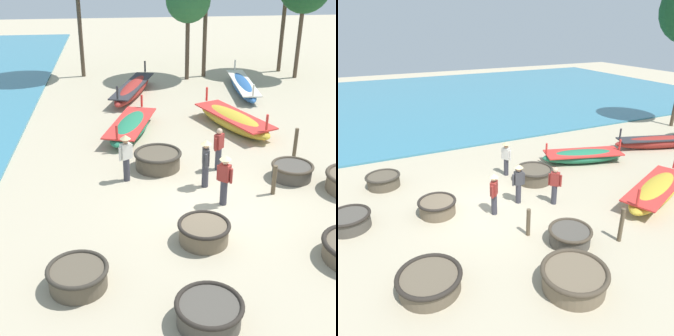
% 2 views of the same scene
% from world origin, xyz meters
% --- Properties ---
extents(ground_plane, '(80.00, 80.00, 0.00)m').
position_xyz_m(ground_plane, '(0.00, 0.00, 0.00)').
color(ground_plane, tan).
extents(sea, '(28.00, 52.00, 0.10)m').
position_xyz_m(sea, '(-20.95, 4.00, 0.05)').
color(sea, teal).
rests_on(sea, ground).
extents(coracle_center, '(1.48, 1.48, 0.57)m').
position_xyz_m(coracle_center, '(-3.91, -3.48, 0.31)').
color(coracle_center, brown).
rests_on(coracle_center, ground).
extents(coracle_tilted, '(1.79, 1.79, 0.56)m').
position_xyz_m(coracle_tilted, '(3.08, -3.15, 0.30)').
color(coracle_tilted, brown).
rests_on(coracle_tilted, ground).
extents(coracle_front_left, '(1.45, 1.45, 0.58)m').
position_xyz_m(coracle_front_left, '(-0.65, -1.94, 0.32)').
color(coracle_front_left, brown).
rests_on(coracle_front_left, ground).
extents(coracle_beside_post, '(1.87, 1.87, 0.63)m').
position_xyz_m(coracle_beside_post, '(4.70, 0.38, 0.34)').
color(coracle_beside_post, brown).
rests_on(coracle_beside_post, ground).
extents(coracle_weathered, '(1.44, 1.44, 0.54)m').
position_xyz_m(coracle_weathered, '(3.01, 1.48, 0.29)').
color(coracle_weathered, '#4C473F').
rests_on(coracle_weathered, ground).
extents(coracle_nearest, '(1.50, 1.50, 0.57)m').
position_xyz_m(coracle_nearest, '(-1.07, -4.96, 0.31)').
color(coracle_nearest, '#4C473F').
rests_on(coracle_nearest, ground).
extents(coracle_far_right, '(1.72, 1.72, 0.64)m').
position_xyz_m(coracle_far_right, '(-1.51, 2.76, 0.35)').
color(coracle_far_right, brown).
rests_on(coracle_far_right, ground).
extents(long_boat_green_hull, '(2.66, 5.73, 1.26)m').
position_xyz_m(long_boat_green_hull, '(-2.09, 11.65, 0.36)').
color(long_boat_green_hull, maroon).
rests_on(long_boat_green_hull, ground).
extents(long_boat_red_hull, '(2.49, 4.48, 1.12)m').
position_xyz_m(long_boat_red_hull, '(-2.37, 6.21, 0.33)').
color(long_boat_red_hull, '#237551').
rests_on(long_boat_red_hull, ground).
extents(long_boat_blue_hull, '(2.99, 4.81, 1.30)m').
position_xyz_m(long_boat_blue_hull, '(2.10, 6.40, 0.37)').
color(long_boat_blue_hull, gold).
rests_on(long_boat_blue_hull, ground).
extents(fisherman_with_hat, '(0.43, 0.38, 1.67)m').
position_xyz_m(fisherman_with_hat, '(0.29, -0.02, 0.96)').
color(fisherman_with_hat, '#383842').
rests_on(fisherman_with_hat, ground).
extents(fisherman_standing_right, '(0.39, 0.41, 1.57)m').
position_xyz_m(fisherman_standing_right, '(0.62, 2.44, 0.84)').
color(fisherman_standing_right, '#383842').
rests_on(fisherman_standing_right, ground).
extents(fisherman_hauling, '(0.36, 0.53, 1.67)m').
position_xyz_m(fisherman_hauling, '(-0.07, 1.20, 0.96)').
color(fisherman_hauling, '#383842').
rests_on(fisherman_hauling, ground).
extents(fisherman_crouching, '(0.47, 0.36, 1.67)m').
position_xyz_m(fisherman_crouching, '(-2.65, 1.91, 0.96)').
color(fisherman_crouching, '#383842').
rests_on(fisherman_crouching, ground).
extents(mooring_post_inland, '(0.14, 0.14, 1.23)m').
position_xyz_m(mooring_post_inland, '(3.64, 3.02, 0.61)').
color(mooring_post_inland, brown).
rests_on(mooring_post_inland, ground).
extents(mooring_post_mid_beach, '(0.14, 0.14, 1.01)m').
position_xyz_m(mooring_post_mid_beach, '(2.04, 0.46, 0.50)').
color(mooring_post_mid_beach, brown).
rests_on(mooring_post_mid_beach, ground).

